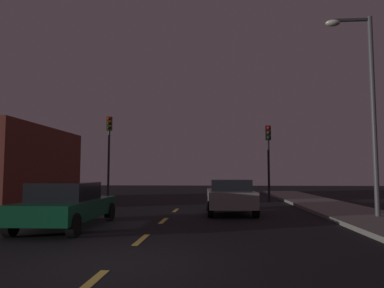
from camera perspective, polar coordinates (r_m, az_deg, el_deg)
name	(u,v)px	position (r m, az deg, el deg)	size (l,w,h in m)	color
ground_plane	(166,219)	(14.01, -4.13, -11.65)	(80.00, 80.00, 0.00)	black
sidewalk_curb_right	(370,218)	(14.92, 26.27, -10.47)	(3.00, 40.00, 0.15)	gray
lane_stripe_nearest	(89,284)	(6.14, -15.91, -20.45)	(0.16, 1.60, 0.01)	#EACC4C
lane_stripe_second	(141,239)	(9.72, -7.97, -14.67)	(0.16, 1.60, 0.01)	#EACC4C
lane_stripe_third	(164,221)	(13.42, -4.50, -11.94)	(0.16, 1.60, 0.01)	#EACC4C
lane_stripe_fourth	(176,210)	(17.16, -2.57, -10.37)	(0.16, 1.60, 0.01)	#EACC4C
traffic_signal_left	(109,142)	(23.66, -12.94, 0.32)	(0.32, 0.38, 5.36)	#2D2D30
traffic_signal_right	(268,148)	(22.80, 11.94, -0.62)	(0.32, 0.38, 4.68)	black
car_stopped_ahead	(230,196)	(15.85, 5.99, -8.11)	(2.15, 4.29, 1.45)	gray
car_adjacent_lane	(67,205)	(12.17, -19.09, -9.00)	(2.03, 4.58, 1.42)	#0F4C2D
street_lamp_right	(366,97)	(15.19, 25.74, 6.68)	(1.75, 0.36, 7.68)	#4C4C51
storefront_left	(12,165)	(24.32, -26.48, -2.96)	(4.77, 9.42, 4.47)	maroon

